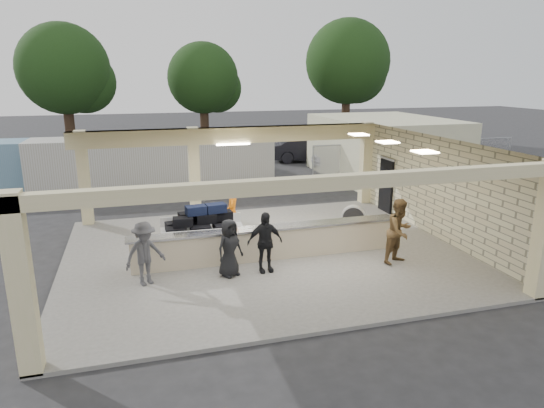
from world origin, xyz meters
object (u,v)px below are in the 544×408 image
object	(u,v)px
baggage_counter	(268,243)
passenger_b	(265,242)
car_white_a	(352,158)
luggage_cart	(202,227)
baggage_handler	(232,213)
passenger_a	(400,231)
car_dark	(308,149)
passenger_d	(229,248)
car_white_b	(422,152)
container_white	(155,162)
passenger_c	(145,254)
drum_fan	(353,217)

from	to	relation	value
baggage_counter	passenger_b	bearing A→B (deg)	-110.75
passenger_b	car_white_a	size ratio (longest dim) A/B	0.37
luggage_cart	baggage_handler	bearing A→B (deg)	44.50
passenger_a	car_dark	distance (m)	17.82
passenger_d	car_dark	bearing A→B (deg)	35.77
car_white_b	container_white	distance (m)	16.58
passenger_c	passenger_d	bearing A→B (deg)	-25.39
baggage_handler	luggage_cart	bearing A→B (deg)	-29.66
car_white_a	car_dark	bearing A→B (deg)	12.20
passenger_c	baggage_counter	bearing A→B (deg)	-10.01
passenger_d	baggage_counter	bearing A→B (deg)	7.68
luggage_cart	baggage_handler	size ratio (longest dim) A/B	1.47
drum_fan	passenger_b	bearing A→B (deg)	-121.18
baggage_counter	car_dark	world-z (taller)	car_dark
baggage_handler	passenger_a	distance (m)	5.48
baggage_counter	drum_fan	size ratio (longest dim) A/B	8.70
car_white_b	container_white	xyz separation A→B (m)	(-16.45, -2.07, 0.48)
baggage_counter	passenger_d	xyz separation A→B (m)	(-1.37, -0.97, 0.32)
passenger_b	passenger_d	distance (m)	1.00
luggage_cart	baggage_handler	distance (m)	1.56
baggage_counter	passenger_d	distance (m)	1.70
luggage_cart	passenger_c	world-z (taller)	passenger_c
baggage_handler	passenger_d	world-z (taller)	baggage_handler
passenger_d	car_white_a	bearing A→B (deg)	26.12
car_white_a	container_white	size ratio (longest dim) A/B	0.40
car_white_b	passenger_d	bearing A→B (deg)	139.83
passenger_d	passenger_a	bearing A→B (deg)	-32.54
car_white_a	passenger_c	bearing A→B (deg)	123.55
passenger_d	luggage_cart	bearing A→B (deg)	75.17
baggage_handler	baggage_counter	bearing A→B (deg)	36.03
passenger_b	baggage_counter	bearing A→B (deg)	65.88
drum_fan	container_white	world-z (taller)	container_white
luggage_cart	passenger_a	distance (m)	5.93
car_white_b	luggage_cart	bearing A→B (deg)	134.68
passenger_c	car_white_b	bearing A→B (deg)	14.61
drum_fan	passenger_d	distance (m)	5.60
baggage_counter	container_white	xyz separation A→B (m)	(-2.70, 11.15, 0.67)
luggage_cart	passenger_a	bearing A→B (deg)	-21.64
baggage_handler	container_white	distance (m)	9.30
baggage_counter	car_dark	xyz separation A→B (m)	(7.16, 16.07, 0.21)
passenger_a	car_white_b	distance (m)	17.80
passenger_a	passenger_c	distance (m)	7.20
passenger_d	container_white	xyz separation A→B (m)	(-1.34, 12.12, 0.36)
passenger_b	car_dark	world-z (taller)	passenger_b
container_white	car_dark	bearing A→B (deg)	28.68
luggage_cart	baggage_counter	bearing A→B (deg)	-27.09
luggage_cart	container_white	size ratio (longest dim) A/B	0.23
drum_fan	passenger_a	xyz separation A→B (m)	(0.01, -3.05, 0.46)
baggage_counter	passenger_a	xyz separation A→B (m)	(3.58, -1.39, 0.48)
car_white_a	container_white	world-z (taller)	container_white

